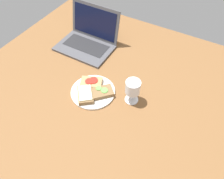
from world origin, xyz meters
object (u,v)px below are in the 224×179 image
object	(u,v)px
sandwich_with_tomato	(91,83)
sandwich_with_cheese	(85,94)
plate	(93,92)
wine_glass	(133,88)
sandwich_with_cucumber	(102,92)
laptop	(88,39)

from	to	relation	value
sandwich_with_tomato	sandwich_with_cheese	world-z (taller)	same
plate	wine_glass	world-z (taller)	wine_glass
plate	sandwich_with_cucumber	distance (cm)	4.92
plate	laptop	world-z (taller)	laptop
sandwich_with_cheese	wine_glass	distance (cm)	23.51
plate	sandwich_with_cheese	xyz separation A→B (cm)	(-1.43, -4.44, 1.80)
sandwich_with_tomato	wine_glass	distance (cm)	23.12
sandwich_with_cucumber	sandwich_with_tomato	bearing A→B (deg)	162.16
plate	sandwich_with_tomato	world-z (taller)	sandwich_with_tomato
plate	wine_glass	size ratio (longest dim) A/B	1.74
laptop	sandwich_with_cheese	bearing A→B (deg)	-58.51
sandwich_with_tomato	sandwich_with_cucumber	xyz separation A→B (cm)	(7.68, -2.47, -0.15)
sandwich_with_cucumber	plate	bearing A→B (deg)	-167.46
sandwich_with_cheese	laptop	distance (cm)	41.25
wine_glass	laptop	world-z (taller)	laptop
laptop	sandwich_with_cucumber	bearing A→B (deg)	-47.18
sandwich_with_tomato	sandwich_with_cucumber	bearing A→B (deg)	-17.84
plate	sandwich_with_cucumber	size ratio (longest dim) A/B	1.71
sandwich_with_cheese	wine_glass	world-z (taller)	wine_glass
sandwich_with_tomato	sandwich_with_cheese	size ratio (longest dim) A/B	0.97
sandwich_with_cucumber	laptop	xyz separation A→B (cm)	(-27.49, 29.67, 2.54)
sandwich_with_tomato	sandwich_with_cucumber	world-z (taller)	sandwich_with_tomato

